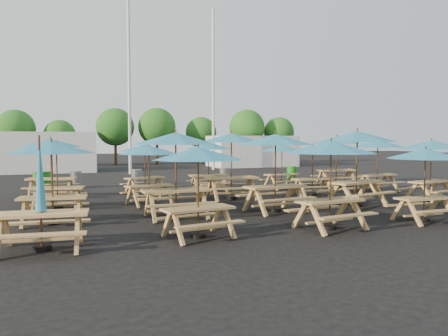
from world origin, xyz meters
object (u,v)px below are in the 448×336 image
object	(u,v)px
picnic_unit_0	(41,204)
waste_bin_1	(45,180)
picnic_unit_10	(231,141)
picnic_unit_11	(209,148)
picnic_unit_4	(198,158)
picnic_unit_7	(145,150)
picnic_unit_9	(276,143)
picnic_unit_18	(378,146)
picnic_unit_17	(431,147)
picnic_unit_14	(313,151)
waste_bin_5	(292,174)
picnic_unit_5	(176,142)
waste_bin_0	(39,181)
picnic_unit_19	(337,142)
waste_bin_2	(76,180)
picnic_unit_15	(282,150)
picnic_unit_8	(331,151)
picnic_unit_13	(357,140)
picnic_unit_2	(56,152)
picnic_unit_12	(425,157)
picnic_unit_1	(52,151)
waste_bin_3	(136,178)
picnic_unit_6	(149,153)
picnic_unit_3	(51,146)

from	to	relation	value
picnic_unit_0	waste_bin_1	bearing A→B (deg)	97.82
picnic_unit_10	picnic_unit_11	world-z (taller)	picnic_unit_10
picnic_unit_4	picnic_unit_7	bearing A→B (deg)	77.90
picnic_unit_9	picnic_unit_18	size ratio (longest dim) A/B	1.06
picnic_unit_17	picnic_unit_18	size ratio (longest dim) A/B	1.06
picnic_unit_14	waste_bin_5	xyz separation A→B (m)	(2.22, 5.70, -1.39)
picnic_unit_5	waste_bin_1	xyz separation A→B (m)	(-3.83, 9.37, -1.77)
picnic_unit_7	picnic_unit_5	bearing A→B (deg)	-110.42
waste_bin_0	picnic_unit_19	bearing A→B (deg)	-14.03
waste_bin_1	waste_bin_2	world-z (taller)	same
picnic_unit_4	picnic_unit_17	distance (m)	10.10
picnic_unit_4	waste_bin_0	bearing A→B (deg)	98.40
picnic_unit_5	picnic_unit_15	bearing A→B (deg)	40.76
picnic_unit_7	picnic_unit_8	bearing A→B (deg)	-89.69
picnic_unit_7	picnic_unit_9	size ratio (longest dim) A/B	0.97
picnic_unit_15	waste_bin_1	distance (m)	10.97
picnic_unit_11	picnic_unit_14	size ratio (longest dim) A/B	1.07
picnic_unit_13	picnic_unit_15	size ratio (longest dim) A/B	1.34
picnic_unit_4	picnic_unit_10	distance (m)	6.61
waste_bin_0	waste_bin_5	size ratio (longest dim) A/B	1.00
picnic_unit_8	picnic_unit_14	xyz separation A→B (m)	(3.23, 6.05, -0.16)
picnic_unit_2	waste_bin_1	world-z (taller)	picnic_unit_2
picnic_unit_12	picnic_unit_19	size ratio (longest dim) A/B	0.79
picnic_unit_5	picnic_unit_1	bearing A→B (deg)	175.64
picnic_unit_1	picnic_unit_15	xyz separation A→B (m)	(9.72, 5.48, -0.16)
waste_bin_5	picnic_unit_15	bearing A→B (deg)	-125.73
waste_bin_1	waste_bin_3	distance (m)	4.14
picnic_unit_19	waste_bin_3	distance (m)	9.87
picnic_unit_15	waste_bin_3	size ratio (longest dim) A/B	2.91
picnic_unit_17	picnic_unit_18	distance (m)	3.06
picnic_unit_2	picnic_unit_12	xyz separation A→B (m)	(9.45, -5.91, -0.08)
picnic_unit_4	picnic_unit_19	xyz separation A→B (m)	(9.53, 8.40, 0.29)
picnic_unit_1	picnic_unit_7	world-z (taller)	picnic_unit_1
picnic_unit_15	waste_bin_0	world-z (taller)	picnic_unit_15
picnic_unit_6	picnic_unit_14	xyz separation A→B (m)	(6.71, 0.32, -0.00)
picnic_unit_1	picnic_unit_13	distance (m)	9.54
picnic_unit_10	picnic_unit_12	distance (m)	6.94
picnic_unit_3	picnic_unit_13	distance (m)	11.39
picnic_unit_4	picnic_unit_13	size ratio (longest dim) A/B	0.78
picnic_unit_3	picnic_unit_10	xyz separation A→B (m)	(6.40, -2.82, 0.19)
picnic_unit_2	picnic_unit_19	bearing A→B (deg)	23.78
picnic_unit_17	waste_bin_3	size ratio (longest dim) A/B	3.41
picnic_unit_1	picnic_unit_9	world-z (taller)	picnic_unit_9
picnic_unit_10	picnic_unit_13	bearing A→B (deg)	-42.49
picnic_unit_14	picnic_unit_19	distance (m)	3.90
waste_bin_2	waste_bin_3	bearing A→B (deg)	1.73
picnic_unit_2	picnic_unit_14	world-z (taller)	picnic_unit_2
picnic_unit_8	picnic_unit_19	xyz separation A→B (m)	(6.15, 8.62, 0.17)
picnic_unit_8	picnic_unit_12	world-z (taller)	picnic_unit_8
picnic_unit_4	picnic_unit_14	bearing A→B (deg)	31.38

